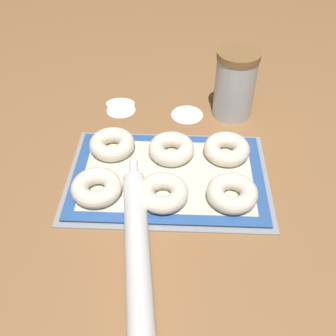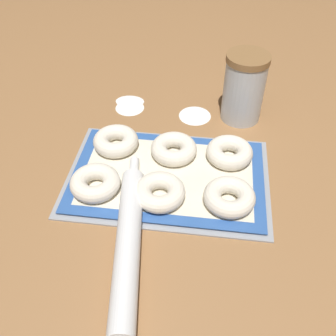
{
  "view_description": "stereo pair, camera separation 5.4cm",
  "coord_description": "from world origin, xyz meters",
  "px_view_note": "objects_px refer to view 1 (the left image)",
  "views": [
    {
      "loc": [
        0.03,
        -0.62,
        0.62
      ],
      "look_at": [
        0.0,
        0.0,
        0.03
      ],
      "focal_mm": 42.0,
      "sensor_mm": 36.0,
      "label": 1
    },
    {
      "loc": [
        0.08,
        -0.61,
        0.62
      ],
      "look_at": [
        0.0,
        0.0,
        0.03
      ],
      "focal_mm": 42.0,
      "sensor_mm": 36.0,
      "label": 2
    }
  ],
  "objects_px": {
    "bagel_front_center": "(163,193)",
    "baking_tray": "(168,176)",
    "bagel_back_center": "(171,149)",
    "bagel_front_left": "(96,187)",
    "bagel_back_right": "(227,149)",
    "flour_canister": "(235,84)",
    "bagel_front_right": "(232,193)",
    "bagel_back_left": "(112,144)",
    "rolling_pin": "(137,246)"
  },
  "relations": [
    {
      "from": "bagel_front_center",
      "to": "baking_tray",
      "type": "bearing_deg",
      "value": 83.87
    },
    {
      "from": "bagel_front_center",
      "to": "bagel_back_center",
      "type": "bearing_deg",
      "value": 84.64
    },
    {
      "from": "bagel_front_left",
      "to": "bagel_back_right",
      "type": "relative_size",
      "value": 1.0
    },
    {
      "from": "baking_tray",
      "to": "flour_canister",
      "type": "distance_m",
      "value": 0.31
    },
    {
      "from": "bagel_back_center",
      "to": "bagel_front_right",
      "type": "bearing_deg",
      "value": -45.96
    },
    {
      "from": "bagel_back_left",
      "to": "bagel_front_left",
      "type": "bearing_deg",
      "value": -95.1
    },
    {
      "from": "bagel_front_right",
      "to": "flour_canister",
      "type": "xyz_separation_m",
      "value": [
        0.03,
        0.32,
        0.06
      ]
    },
    {
      "from": "flour_canister",
      "to": "bagel_front_left",
      "type": "bearing_deg",
      "value": -134.12
    },
    {
      "from": "bagel_front_right",
      "to": "rolling_pin",
      "type": "relative_size",
      "value": 0.24
    },
    {
      "from": "flour_canister",
      "to": "bagel_back_center",
      "type": "bearing_deg",
      "value": -129.69
    },
    {
      "from": "baking_tray",
      "to": "bagel_back_center",
      "type": "relative_size",
      "value": 4.19
    },
    {
      "from": "bagel_front_center",
      "to": "bagel_back_left",
      "type": "height_order",
      "value": "same"
    },
    {
      "from": "bagel_front_right",
      "to": "bagel_back_right",
      "type": "distance_m",
      "value": 0.14
    },
    {
      "from": "bagel_front_right",
      "to": "rolling_pin",
      "type": "height_order",
      "value": "bagel_front_right"
    },
    {
      "from": "flour_canister",
      "to": "bagel_back_right",
      "type": "bearing_deg",
      "value": -98.43
    },
    {
      "from": "rolling_pin",
      "to": "bagel_back_center",
      "type": "bearing_deg",
      "value": 78.8
    },
    {
      "from": "bagel_front_center",
      "to": "bagel_front_right",
      "type": "distance_m",
      "value": 0.14
    },
    {
      "from": "bagel_back_left",
      "to": "bagel_back_center",
      "type": "xyz_separation_m",
      "value": [
        0.14,
        -0.01,
        0.0
      ]
    },
    {
      "from": "bagel_back_left",
      "to": "bagel_front_center",
      "type": "bearing_deg",
      "value": -49.84
    },
    {
      "from": "bagel_front_left",
      "to": "flour_canister",
      "type": "xyz_separation_m",
      "value": [
        0.31,
        0.32,
        0.06
      ]
    },
    {
      "from": "baking_tray",
      "to": "flour_canister",
      "type": "height_order",
      "value": "flour_canister"
    },
    {
      "from": "bagel_front_right",
      "to": "baking_tray",
      "type": "bearing_deg",
      "value": 152.94
    },
    {
      "from": "bagel_front_left",
      "to": "bagel_front_right",
      "type": "bearing_deg",
      "value": -0.88
    },
    {
      "from": "baking_tray",
      "to": "bagel_back_center",
      "type": "distance_m",
      "value": 0.07
    },
    {
      "from": "bagel_back_center",
      "to": "bagel_back_right",
      "type": "xyz_separation_m",
      "value": [
        0.13,
        0.0,
        0.0
      ]
    },
    {
      "from": "bagel_back_left",
      "to": "flour_canister",
      "type": "xyz_separation_m",
      "value": [
        0.29,
        0.18,
        0.06
      ]
    },
    {
      "from": "bagel_front_right",
      "to": "bagel_back_left",
      "type": "distance_m",
      "value": 0.3
    },
    {
      "from": "bagel_front_left",
      "to": "bagel_front_right",
      "type": "xyz_separation_m",
      "value": [
        0.28,
        -0.0,
        0.0
      ]
    },
    {
      "from": "bagel_front_right",
      "to": "bagel_back_center",
      "type": "distance_m",
      "value": 0.19
    },
    {
      "from": "bagel_front_center",
      "to": "flour_canister",
      "type": "xyz_separation_m",
      "value": [
        0.17,
        0.32,
        0.06
      ]
    },
    {
      "from": "bagel_front_center",
      "to": "bagel_front_right",
      "type": "xyz_separation_m",
      "value": [
        0.14,
        0.0,
        0.0
      ]
    },
    {
      "from": "bagel_back_left",
      "to": "rolling_pin",
      "type": "distance_m",
      "value": 0.29
    },
    {
      "from": "baking_tray",
      "to": "bagel_front_left",
      "type": "relative_size",
      "value": 4.19
    },
    {
      "from": "bagel_back_right",
      "to": "baking_tray",
      "type": "bearing_deg",
      "value": -152.43
    },
    {
      "from": "bagel_front_right",
      "to": "rolling_pin",
      "type": "bearing_deg",
      "value": -143.59
    },
    {
      "from": "rolling_pin",
      "to": "baking_tray",
      "type": "bearing_deg",
      "value": 76.7
    },
    {
      "from": "flour_canister",
      "to": "rolling_pin",
      "type": "relative_size",
      "value": 0.39
    },
    {
      "from": "flour_canister",
      "to": "rolling_pin",
      "type": "xyz_separation_m",
      "value": [
        -0.21,
        -0.45,
        -0.07
      ]
    },
    {
      "from": "bagel_front_center",
      "to": "bagel_back_center",
      "type": "xyz_separation_m",
      "value": [
        0.01,
        0.14,
        0.0
      ]
    },
    {
      "from": "bagel_back_right",
      "to": "rolling_pin",
      "type": "bearing_deg",
      "value": -123.55
    },
    {
      "from": "bagel_front_center",
      "to": "bagel_front_right",
      "type": "bearing_deg",
      "value": 1.92
    },
    {
      "from": "bagel_front_left",
      "to": "bagel_back_right",
      "type": "bearing_deg",
      "value": 25.58
    },
    {
      "from": "bagel_front_right",
      "to": "bagel_back_left",
      "type": "xyz_separation_m",
      "value": [
        -0.27,
        0.14,
        0.0
      ]
    },
    {
      "from": "bagel_front_left",
      "to": "bagel_back_left",
      "type": "height_order",
      "value": "same"
    },
    {
      "from": "bagel_front_center",
      "to": "bagel_back_right",
      "type": "distance_m",
      "value": 0.2
    },
    {
      "from": "bagel_back_right",
      "to": "flour_canister",
      "type": "height_order",
      "value": "flour_canister"
    },
    {
      "from": "bagel_back_center",
      "to": "bagel_back_left",
      "type": "bearing_deg",
      "value": 175.56
    },
    {
      "from": "bagel_front_left",
      "to": "baking_tray",
      "type": "bearing_deg",
      "value": 23.72
    },
    {
      "from": "baking_tray",
      "to": "bagel_back_left",
      "type": "distance_m",
      "value": 0.16
    },
    {
      "from": "baking_tray",
      "to": "bagel_back_left",
      "type": "height_order",
      "value": "bagel_back_left"
    }
  ]
}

